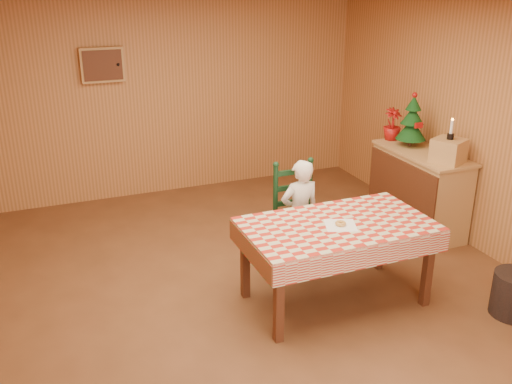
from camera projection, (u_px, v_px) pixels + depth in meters
ground at (264, 294)px, 5.31m from camera, size 6.00×6.00×0.00m
cabin_walls at (242, 89)px, 5.11m from camera, size 5.10×6.05×2.65m
dining_table at (337, 232)px, 4.97m from camera, size 1.66×0.96×0.77m
ladder_chair at (297, 217)px, 5.71m from camera, size 0.44×0.40×1.08m
seated_child at (300, 214)px, 5.64m from camera, size 0.41×0.27×1.12m
napkin at (341, 225)px, 4.89m from camera, size 0.34×0.34×0.00m
donut at (341, 223)px, 4.89m from camera, size 0.11×0.11×0.03m
shelf_unit at (418, 191)px, 6.52m from camera, size 0.54×1.24×0.93m
crate at (449, 151)px, 5.96m from camera, size 0.40×0.40×0.25m
christmas_tree at (412, 122)px, 6.47m from camera, size 0.34×0.34×0.62m
flower_arrangement at (392, 124)px, 6.74m from camera, size 0.21×0.21×0.38m
candle_set at (451, 133)px, 5.89m from camera, size 0.07×0.07×0.22m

